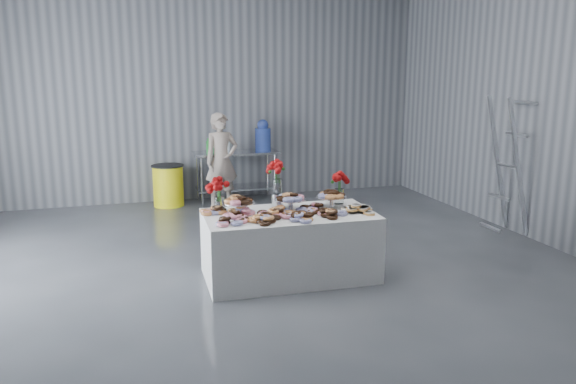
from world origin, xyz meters
name	(u,v)px	position (x,y,z in m)	size (l,w,h in m)	color
ground	(268,287)	(0.00, 0.00, 0.00)	(9.00, 9.00, 0.00)	#37393E
room_walls	(238,37)	(-0.27, 0.07, 2.64)	(8.04, 9.04, 4.02)	slate
display_table	(290,245)	(0.31, 0.23, 0.38)	(1.90, 1.00, 0.75)	white
prep_table	(236,167)	(0.49, 4.10, 0.62)	(1.50, 0.60, 0.90)	silver
donut_mounds	(291,211)	(0.31, 0.18, 0.80)	(1.80, 0.80, 0.09)	#E78B54
cake_stand_left	(239,201)	(-0.23, 0.40, 0.89)	(0.36, 0.36, 0.17)	silver
cake_stand_mid	(290,198)	(0.37, 0.38, 0.89)	(0.36, 0.36, 0.17)	silver
cake_stand_right	(332,196)	(0.87, 0.36, 0.89)	(0.36, 0.36, 0.17)	silver
danish_pile	(357,208)	(1.06, 0.06, 0.81)	(0.48, 0.48, 0.11)	silver
bouquet_left	(219,187)	(-0.43, 0.50, 1.05)	(0.26, 0.26, 0.42)	white
bouquet_right	(340,179)	(1.02, 0.51, 1.05)	(0.26, 0.26, 0.42)	white
bouquet_center	(278,175)	(0.27, 0.58, 1.13)	(0.26, 0.26, 0.57)	silver
water_jug	(263,136)	(0.99, 4.10, 1.15)	(0.28, 0.28, 0.55)	blue
drink_bottles	(218,145)	(0.17, 4.00, 1.04)	(0.54, 0.08, 0.27)	#268C33
person	(222,161)	(0.17, 3.68, 0.81)	(0.59, 0.39, 1.62)	#CC8C93
trash_barrel	(168,185)	(-0.70, 4.10, 0.36)	(0.56, 0.56, 0.72)	#FFF215
stepladder	(508,166)	(3.75, 0.97, 1.00)	(0.24, 0.50, 1.99)	silver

